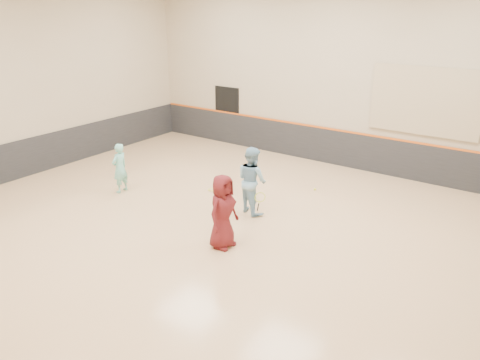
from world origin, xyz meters
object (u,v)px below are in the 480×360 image
Objects in this scene: spare_racket at (213,188)px; young_man at (223,212)px; instructor at (252,180)px; girl at (120,168)px.

young_man is at bearing -47.73° from spare_racket.
instructor reaches higher than spare_racket.
girl is at bearing 35.00° from instructor.
instructor is at bearing 15.35° from young_man.
spare_racket is (-2.30, 2.53, -0.80)m from young_man.
young_man is 2.60× the size of spare_racket.
instructor is at bearing 99.87° from girl.
girl is 4.52m from young_man.
girl is 0.85× the size of young_man.
girl is 0.82× the size of instructor.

